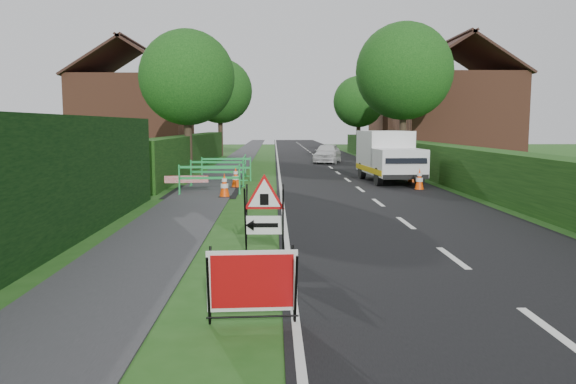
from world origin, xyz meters
name	(u,v)px	position (x,y,z in m)	size (l,w,h in m)	color
ground	(313,275)	(0.00, 0.00, 0.00)	(120.00, 120.00, 0.00)	#204F16
road_surface	(314,155)	(2.50, 35.00, 0.00)	(6.00, 90.00, 0.02)	black
footpath	(243,155)	(-3.00, 35.00, 0.01)	(2.00, 90.00, 0.02)	#2D2D30
hedge_west_far	(193,168)	(-5.00, 22.00, 0.00)	(1.00, 24.00, 1.80)	#14380F
hedge_east	(435,178)	(6.50, 16.00, 0.00)	(1.20, 50.00, 1.50)	#14380F
house_west	(135,116)	(-10.00, 30.00, 2.90)	(7.50, 7.40, 7.88)	brown
house_east_a	(452,116)	(11.00, 28.00, 2.90)	(7.50, 7.40, 7.88)	brown
house_east_b	(414,119)	(12.00, 42.00, 2.90)	(7.50, 7.40, 7.88)	brown
tree_nw	(187,78)	(-4.60, 18.00, 4.48)	(4.40, 4.40, 6.70)	#2D2116
tree_ne	(404,71)	(6.40, 22.00, 5.17)	(5.20, 5.20, 7.79)	#2D2116
tree_fw	(220,91)	(-4.60, 34.00, 4.83)	(4.80, 4.80, 7.24)	#2D2116
tree_fe	(359,102)	(6.40, 38.00, 4.22)	(4.20, 4.20, 6.33)	#2D2116
red_rect_sign	(252,283)	(-0.85, -2.15, 0.50)	(1.06, 0.67, 0.87)	black
triangle_sign	(262,208)	(-0.81, 1.35, 0.85)	(0.85, 0.85, 1.22)	black
works_van	(388,155)	(4.06, 14.26, 1.10)	(2.08, 4.66, 2.07)	silver
traffic_cone_0	(419,179)	(4.58, 11.29, 0.39)	(0.38, 0.38, 0.79)	black
traffic_cone_1	(412,173)	(4.96, 13.89, 0.39)	(0.38, 0.38, 0.79)	black
traffic_cone_2	(402,168)	(5.15, 16.43, 0.39)	(0.38, 0.38, 0.79)	black
traffic_cone_3	(224,185)	(-2.19, 9.45, 0.39)	(0.38, 0.38, 0.79)	black
traffic_cone_4	(236,177)	(-2.01, 12.22, 0.39)	(0.38, 0.38, 0.79)	black
ped_barrier_0	(210,176)	(-2.76, 10.30, 0.63)	(2.08, 0.52, 1.00)	green
ped_barrier_1	(217,170)	(-2.75, 12.74, 0.63)	(2.08, 0.54, 1.00)	green
ped_barrier_2	(226,166)	(-2.57, 14.78, 0.63)	(2.08, 0.50, 1.00)	green
ped_barrier_3	(245,164)	(-1.87, 15.87, 0.63)	(0.37, 2.06, 1.00)	green
redwhite_plank	(187,192)	(-3.63, 10.94, 0.00)	(1.50, 0.04, 0.25)	red
hatchback_car	(327,153)	(2.69, 25.93, 0.60)	(1.43, 3.54, 1.21)	white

